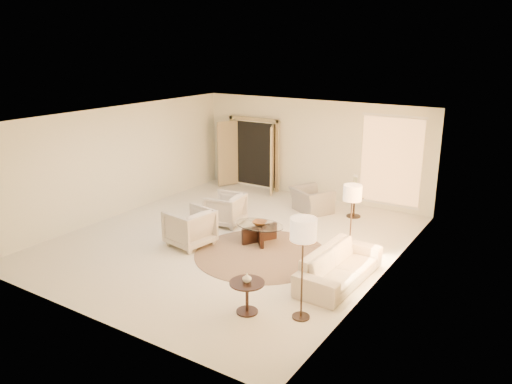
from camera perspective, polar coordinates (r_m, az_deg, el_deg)
The scene contains 18 objects.
room at distance 10.99m, azimuth -2.88°, elevation 1.31°, with size 7.04×8.04×2.83m.
windows_right at distance 9.60m, azimuth 14.52°, elevation -1.82°, with size 0.10×6.40×2.40m, color #FBB364, non-canonical shape.
window_back_corner at distance 13.48m, azimuth 15.14°, elevation 3.42°, with size 1.70×0.10×2.40m, color #FBB364, non-canonical shape.
curtains_right at distance 10.45m, azimuth 15.82°, elevation -0.70°, with size 0.06×5.20×2.60m, color tan, non-canonical shape.
french_doors at distance 15.18m, azimuth -0.35°, elevation 4.35°, with size 1.95×0.66×2.16m.
area_rug at distance 10.67m, azimuth 0.65°, elevation -7.10°, with size 2.86×2.86×0.01m, color #453225.
sofa at distance 9.54m, azimuth 9.55°, elevation -8.33°, with size 2.16×0.84×0.63m, color beige.
armchair_left at distance 12.26m, azimuth -3.57°, elevation -1.82°, with size 0.83×0.77×0.85m, color beige.
armchair_right at distance 11.08m, azimuth -7.60°, elevation -3.84°, with size 0.88×0.83×0.91m, color beige.
accent_chair at distance 13.24m, azimuth 6.37°, elevation -0.45°, with size 0.99×0.64×0.86m, color gray.
coffee_table at distance 11.20m, azimuth 0.40°, elevation -4.49°, with size 1.25×1.25×0.42m.
end_table at distance 8.37m, azimuth -1.03°, elevation -11.32°, with size 0.59×0.59×0.55m.
side_table at distance 13.04m, azimuth 11.15°, elevation -1.40°, with size 0.47×0.47×0.55m.
floor_lamp_near at distance 10.30m, azimuth 10.96°, elevation -0.46°, with size 0.38×0.38×1.56m.
floor_lamp_far at distance 7.79m, azimuth 5.42°, elevation -4.79°, with size 0.42×0.42×1.72m.
bowl at distance 11.13m, azimuth 0.40°, elevation -3.55°, with size 0.32×0.32×0.08m, color brown.
end_vase at distance 8.26m, azimuth -1.04°, elevation -9.78°, with size 0.16×0.16×0.16m, color silver.
side_vase at distance 12.94m, azimuth 11.23°, elevation 0.05°, with size 0.25×0.25×0.26m, color silver.
Camera 1 is at (6.17, -8.62, 4.31)m, focal length 35.00 mm.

